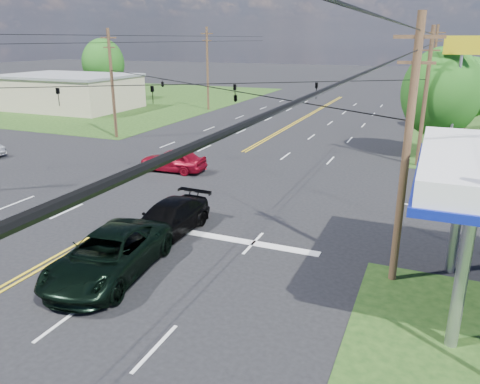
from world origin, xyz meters
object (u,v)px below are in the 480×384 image
at_px(pole_left_far, 207,68).
at_px(pickup_dkgreen, 109,255).
at_px(tree_right_a, 441,93).
at_px(pole_ne, 425,96).
at_px(pole_right_far, 432,74).
at_px(pole_nw, 112,83).
at_px(tree_right_b, 470,88).
at_px(suv_black, 168,219).
at_px(pole_se, 406,152).
at_px(retail_nw, 68,93).
at_px(tree_far_l, 103,63).

relative_size(pole_left_far, pickup_dkgreen, 1.61).
bearing_deg(tree_right_a, pickup_dkgreen, -113.88).
height_order(pole_ne, pole_right_far, pole_right_far).
relative_size(pole_nw, pole_ne, 1.00).
bearing_deg(tree_right_b, suv_black, -112.56).
distance_m(pole_se, pole_left_far, 45.22).
relative_size(retail_nw, tree_right_b, 2.26).
bearing_deg(pole_ne, pickup_dkgreen, -114.60).
bearing_deg(pole_nw, pole_se, -34.70).
bearing_deg(pole_left_far, pole_right_far, 0.00).
height_order(pole_se, pole_ne, same).
relative_size(tree_far_l, suv_black, 1.68).
distance_m(tree_right_b, suv_black, 35.36).
bearing_deg(tree_right_a, pole_nw, -173.66).
height_order(retail_nw, pole_right_far, pole_right_far).
bearing_deg(tree_far_l, pole_right_far, -5.08).
xyz_separation_m(pole_nw, tree_far_l, (-19.00, 23.00, 0.28)).
bearing_deg(pickup_dkgreen, pole_right_far, 69.48).
distance_m(retail_nw, pole_se, 53.09).
bearing_deg(suv_black, pole_ne, 62.58).
bearing_deg(retail_nw, pole_nw, -37.41).
xyz_separation_m(pole_nw, pole_ne, (26.00, 0.00, 0.00)).
bearing_deg(suv_black, pickup_dkgreen, -87.68).
xyz_separation_m(pole_left_far, tree_right_b, (29.50, -4.00, -0.95)).
bearing_deg(tree_right_b, tree_far_l, 170.63).
distance_m(pole_left_far, tree_far_l, 19.42).
relative_size(retail_nw, pickup_dkgreen, 2.58).
bearing_deg(retail_nw, suv_black, -42.75).
bearing_deg(tree_far_l, retail_nw, -78.69).
bearing_deg(pole_ne, tree_right_b, 76.87).
distance_m(pole_left_far, pole_right_far, 26.00).
xyz_separation_m(retail_nw, pole_left_far, (17.00, 6.00, 3.17)).
height_order(pole_nw, pole_ne, same).
relative_size(pole_nw, pole_right_far, 0.95).
relative_size(pole_right_far, suv_black, 1.93).
height_order(retail_nw, pole_ne, pole_ne).
xyz_separation_m(tree_right_a, suv_black, (-11.00, -20.50, -4.12)).
xyz_separation_m(tree_right_b, suv_black, (-13.50, -32.50, -3.46)).
height_order(pole_nw, pole_right_far, pole_right_far).
xyz_separation_m(pole_se, tree_right_a, (1.00, 21.00, -0.05)).
bearing_deg(retail_nw, pole_ne, -16.82).
distance_m(pole_ne, pole_right_far, 19.00).
distance_m(pole_se, pole_nw, 31.62).
relative_size(pole_nw, pickup_dkgreen, 1.53).
bearing_deg(suv_black, pole_se, -0.54).
relative_size(retail_nw, pole_ne, 1.68).
distance_m(pole_right_far, pickup_dkgreen, 42.27).
xyz_separation_m(tree_far_l, suv_black, (35.00, -40.50, -4.44)).
distance_m(pole_ne, tree_far_l, 50.54).
distance_m(pole_nw, tree_far_l, 29.83).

